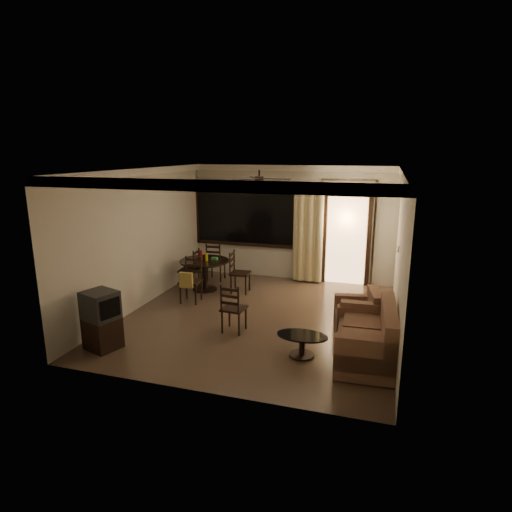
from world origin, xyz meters
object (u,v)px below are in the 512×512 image
(dining_chair_north, at_px, (216,269))
(coffee_table, at_px, (302,342))
(side_chair, at_px, (234,317))
(dining_chair_east, at_px, (240,280))
(tv_cabinet, at_px, (102,320))
(dining_chair_south, at_px, (191,288))
(dining_table, at_px, (205,266))
(dining_chair_west, at_px, (190,277))
(sofa, at_px, (370,339))
(armchair, at_px, (360,316))

(dining_chair_north, height_order, coffee_table, dining_chair_north)
(side_chair, bearing_deg, coffee_table, 160.34)
(coffee_table, bearing_deg, dining_chair_east, 126.38)
(tv_cabinet, relative_size, side_chair, 1.07)
(dining_chair_south, bearing_deg, dining_table, 89.88)
(dining_chair_west, xyz_separation_m, sofa, (4.15, -2.37, 0.06))
(tv_cabinet, bearing_deg, sofa, 29.74)
(dining_chair_north, relative_size, coffee_table, 1.19)
(dining_table, relative_size, dining_chair_north, 1.18)
(dining_chair_west, relative_size, dining_chair_east, 1.00)
(armchair, height_order, coffee_table, armchair)
(dining_chair_south, xyz_separation_m, coffee_table, (2.73, -1.74, -0.07))
(dining_chair_south, height_order, armchair, dining_chair_south)
(dining_chair_south, height_order, tv_cabinet, tv_cabinet)
(dining_chair_east, distance_m, dining_chair_north, 1.15)
(dining_chair_east, bearing_deg, dining_chair_south, 135.70)
(dining_table, bearing_deg, side_chair, -54.57)
(dining_chair_north, bearing_deg, sofa, 136.67)
(tv_cabinet, xyz_separation_m, side_chair, (1.81, 1.24, -0.22))
(coffee_table, distance_m, side_chair, 1.46)
(tv_cabinet, distance_m, armchair, 4.36)
(sofa, xyz_separation_m, armchair, (-0.21, 1.00, -0.03))
(dining_chair_south, xyz_separation_m, armchair, (3.53, -0.56, 0.01))
(dining_chair_south, bearing_deg, dining_chair_west, 113.36)
(coffee_table, bearing_deg, dining_table, 136.99)
(dining_chair_south, height_order, sofa, dining_chair_south)
(dining_chair_south, xyz_separation_m, side_chair, (1.39, -1.17, -0.04))
(dining_table, distance_m, dining_chair_north, 0.83)
(dining_table, xyz_separation_m, side_chair, (1.44, -2.02, -0.29))
(dining_chair_west, relative_size, dining_chair_south, 1.00)
(side_chair, bearing_deg, dining_chair_east, -70.31)
(tv_cabinet, height_order, sofa, tv_cabinet)
(dining_chair_north, xyz_separation_m, tv_cabinet, (-0.32, -4.05, 0.20))
(side_chair, bearing_deg, armchair, -160.84)
(sofa, bearing_deg, armchair, 98.97)
(dining_chair_east, relative_size, side_chair, 1.06)
(dining_chair_south, distance_m, sofa, 4.05)
(sofa, bearing_deg, dining_chair_south, 154.50)
(dining_chair_south, relative_size, sofa, 0.58)
(sofa, height_order, armchair, sofa)
(dining_chair_north, xyz_separation_m, armchair, (3.63, -2.20, 0.03))
(tv_cabinet, bearing_deg, side_chair, 52.75)
(dining_chair_north, relative_size, armchair, 1.07)
(dining_table, height_order, dining_chair_east, dining_chair_east)
(dining_table, distance_m, armchair, 3.86)
(dining_chair_north, relative_size, sofa, 0.58)
(dining_table, relative_size, coffee_table, 1.40)
(dining_chair_east, xyz_separation_m, sofa, (2.96, -2.47, 0.06))
(dining_chair_west, height_order, dining_chair_south, same)
(dining_table, height_order, dining_chair_north, dining_chair_north)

